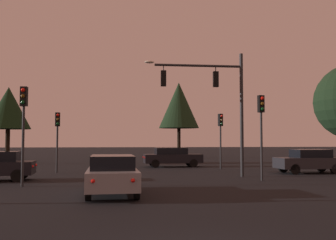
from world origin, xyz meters
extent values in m
plane|color=black|center=(0.00, 24.50, 0.00)|extent=(168.00, 168.00, 0.00)
cylinder|color=#232326|center=(5.46, 15.01, 3.59)|extent=(0.20, 0.20, 7.17)
cylinder|color=#232326|center=(2.92, 15.01, 6.41)|extent=(5.08, 0.14, 0.14)
ellipsoid|color=#F4EACC|center=(0.07, 15.01, 6.56)|extent=(0.56, 0.28, 0.16)
cylinder|color=#232326|center=(3.93, 15.01, 6.25)|extent=(0.05, 0.05, 0.32)
cube|color=black|center=(3.93, 15.01, 5.64)|extent=(0.30, 0.24, 0.90)
sphere|color=red|center=(3.93, 15.15, 5.92)|extent=(0.18, 0.18, 0.18)
sphere|color=#56380C|center=(3.93, 15.15, 5.64)|extent=(0.18, 0.18, 0.18)
sphere|color=#0C4219|center=(3.93, 15.15, 5.36)|extent=(0.18, 0.18, 0.18)
cylinder|color=#232326|center=(0.88, 15.01, 6.25)|extent=(0.05, 0.05, 0.33)
cube|color=black|center=(0.88, 15.01, 5.63)|extent=(0.30, 0.24, 0.90)
sphere|color=red|center=(0.88, 15.15, 5.91)|extent=(0.18, 0.18, 0.18)
sphere|color=#56380C|center=(0.88, 15.15, 5.63)|extent=(0.18, 0.18, 0.18)
sphere|color=#0C4219|center=(0.88, 15.15, 5.35)|extent=(0.18, 0.18, 0.18)
cylinder|color=#232326|center=(5.65, 20.71, 1.57)|extent=(0.12, 0.12, 3.14)
cube|color=black|center=(5.65, 20.71, 3.59)|extent=(0.37, 0.33, 0.90)
sphere|color=red|center=(5.70, 20.58, 3.87)|extent=(0.18, 0.18, 0.18)
sphere|color=#56380C|center=(5.70, 20.58, 3.59)|extent=(0.18, 0.18, 0.18)
sphere|color=#0C4219|center=(5.70, 20.58, 3.31)|extent=(0.18, 0.18, 0.18)
cylinder|color=#232326|center=(-5.90, 11.63, 1.83)|extent=(0.12, 0.12, 3.66)
cube|color=black|center=(-5.90, 11.63, 4.11)|extent=(0.32, 0.27, 0.90)
sphere|color=red|center=(-5.91, 11.49, 4.39)|extent=(0.18, 0.18, 0.18)
sphere|color=#56380C|center=(-5.91, 11.49, 4.11)|extent=(0.18, 0.18, 0.18)
sphere|color=#0C4219|center=(-5.91, 11.49, 3.83)|extent=(0.18, 0.18, 0.18)
cylinder|color=#232326|center=(-5.65, 18.85, 1.50)|extent=(0.12, 0.12, 3.01)
cube|color=black|center=(-5.65, 18.85, 3.46)|extent=(0.35, 0.31, 0.90)
sphere|color=red|center=(-5.62, 18.72, 3.74)|extent=(0.18, 0.18, 0.18)
sphere|color=#56380C|center=(-5.62, 18.72, 3.46)|extent=(0.18, 0.18, 0.18)
sphere|color=#0C4219|center=(-5.62, 18.72, 3.18)|extent=(0.18, 0.18, 0.18)
cylinder|color=#232326|center=(5.83, 12.85, 1.78)|extent=(0.12, 0.12, 3.57)
cube|color=black|center=(5.83, 12.85, 4.02)|extent=(0.34, 0.29, 0.90)
sphere|color=red|center=(5.85, 12.71, 4.30)|extent=(0.18, 0.18, 0.18)
sphere|color=#56380C|center=(5.85, 12.71, 4.02)|extent=(0.18, 0.18, 0.18)
sphere|color=#0C4219|center=(5.85, 12.71, 3.74)|extent=(0.18, 0.18, 0.18)
cube|color=gray|center=(-1.75, 8.68, 0.66)|extent=(2.08, 4.45, 0.68)
cube|color=black|center=(-1.74, 8.53, 1.26)|extent=(1.72, 2.43, 0.52)
cylinder|color=black|center=(-2.65, 10.08, 0.32)|extent=(0.23, 0.65, 0.64)
cylinder|color=black|center=(-0.98, 10.16, 0.32)|extent=(0.23, 0.65, 0.64)
cylinder|color=black|center=(-2.51, 7.20, 0.32)|extent=(0.23, 0.65, 0.64)
cylinder|color=black|center=(-0.84, 7.28, 0.32)|extent=(0.23, 0.65, 0.64)
sphere|color=red|center=(-2.30, 6.46, 0.76)|extent=(0.14, 0.14, 0.14)
sphere|color=red|center=(-0.99, 6.52, 0.76)|extent=(0.14, 0.14, 0.14)
cylinder|color=black|center=(-6.65, 13.59, 0.32)|extent=(0.66, 0.26, 0.64)
cylinder|color=black|center=(-6.80, 15.15, 0.32)|extent=(0.66, 0.26, 0.64)
sphere|color=red|center=(-5.98, 13.82, 0.76)|extent=(0.14, 0.14, 0.14)
sphere|color=red|center=(-6.10, 15.05, 0.76)|extent=(0.14, 0.14, 0.14)
cube|color=#232328|center=(10.37, 16.77, 0.66)|extent=(4.17, 1.94, 0.68)
cube|color=black|center=(10.52, 16.77, 1.26)|extent=(2.27, 1.61, 0.52)
cylinder|color=black|center=(9.06, 15.93, 0.32)|extent=(0.65, 0.23, 0.64)
cylinder|color=black|center=(8.99, 17.49, 0.32)|extent=(0.65, 0.23, 0.64)
cylinder|color=black|center=(11.76, 16.05, 0.32)|extent=(0.65, 0.23, 0.64)
cylinder|color=black|center=(11.69, 17.60, 0.32)|extent=(0.65, 0.23, 0.64)
sphere|color=red|center=(12.40, 17.47, 0.76)|extent=(0.14, 0.14, 0.14)
cube|color=black|center=(2.48, 23.49, 0.66)|extent=(4.63, 2.02, 0.68)
cube|color=black|center=(2.33, 23.49, 1.26)|extent=(2.53, 1.66, 0.52)
cylinder|color=black|center=(3.93, 24.36, 0.32)|extent=(0.65, 0.23, 0.64)
cylinder|color=black|center=(4.01, 22.78, 0.32)|extent=(0.65, 0.23, 0.64)
cylinder|color=black|center=(0.94, 24.21, 0.32)|extent=(0.65, 0.23, 0.64)
cylinder|color=black|center=(1.02, 22.62, 0.32)|extent=(0.65, 0.23, 0.64)
sphere|color=red|center=(0.17, 24.00, 0.76)|extent=(0.14, 0.14, 0.14)
sphere|color=red|center=(0.23, 22.75, 0.76)|extent=(0.14, 0.14, 0.14)
cylinder|color=black|center=(5.14, 38.83, 1.79)|extent=(0.40, 0.40, 3.58)
cone|color=black|center=(5.14, 38.83, 6.35)|extent=(4.85, 4.85, 5.55)
cylinder|color=black|center=(-11.75, 28.85, 1.56)|extent=(0.39, 0.39, 3.12)
cone|color=black|center=(-11.75, 28.85, 5.01)|extent=(3.95, 3.95, 3.78)
camera|label=1|loc=(-1.23, -6.16, 2.10)|focal=40.19mm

